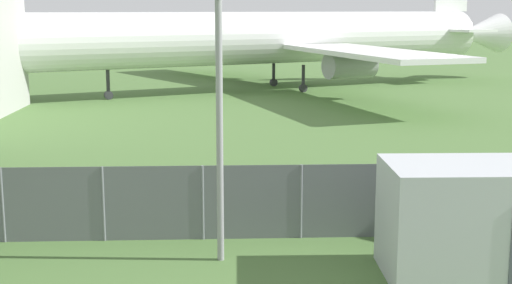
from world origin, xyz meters
The scene contains 4 objects.
perimeter_fence centered at (0.00, 9.90, 0.98)m, with size 56.07×0.07×1.96m.
airplane centered at (4.08, 44.31, 3.76)m, with size 42.10×35.03×11.26m.
portable_cabin centered at (6.25, 7.08, 1.28)m, with size 4.27×2.51×2.56m.
light_mast centered at (0.46, 8.34, 4.13)m, with size 0.44×0.44×6.61m.
Camera 1 is at (0.59, -7.89, 5.91)m, focal length 50.00 mm.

